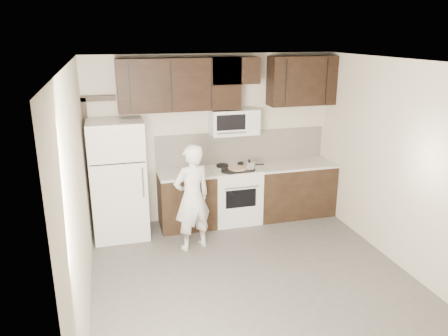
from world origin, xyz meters
name	(u,v)px	position (x,y,z in m)	size (l,w,h in m)	color
floor	(257,284)	(0.00, 0.00, 0.00)	(4.50, 4.50, 0.00)	#524F4C
back_wall	(213,139)	(0.00, 2.25, 1.35)	(4.00, 4.00, 0.00)	beige
ceiling	(262,63)	(0.00, 0.00, 2.70)	(4.50, 4.50, 0.00)	white
counter_run	(253,193)	(0.60, 1.94, 0.46)	(2.95, 0.64, 0.91)	black
stove	(235,194)	(0.30, 1.94, 0.46)	(0.76, 0.66, 0.94)	silver
backsplash	(242,147)	(0.50, 2.24, 1.18)	(2.90, 0.02, 0.54)	silver
upper_cabinets	(228,82)	(0.21, 2.08, 2.28)	(3.48, 0.35, 0.78)	black
microwave	(234,122)	(0.30, 2.06, 1.65)	(0.76, 0.42, 0.40)	silver
refrigerator	(118,180)	(-1.55, 1.89, 0.90)	(0.80, 0.76, 1.80)	silver
door_trim	(91,153)	(-1.92, 2.21, 1.25)	(0.50, 0.08, 2.12)	black
saucepan	(249,166)	(0.48, 1.79, 0.98)	(0.32, 0.19, 0.18)	silver
baking_tray	(237,169)	(0.30, 1.83, 0.92)	(0.44, 0.33, 0.02)	black
pizza	(237,168)	(0.30, 1.83, 0.94)	(0.30, 0.30, 0.02)	beige
person	(192,198)	(-0.57, 1.17, 0.78)	(0.57, 0.37, 1.56)	white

